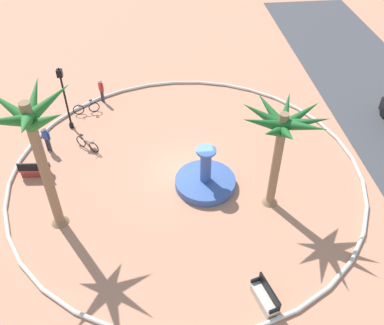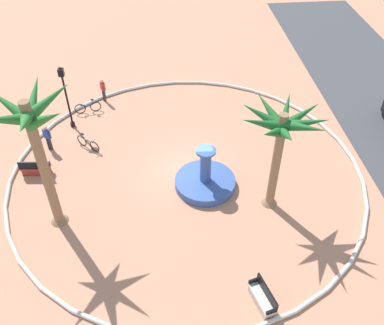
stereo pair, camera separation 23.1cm
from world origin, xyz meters
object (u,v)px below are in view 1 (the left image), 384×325
Objects in this scene: fountain at (205,181)px; bicycle_by_lamppost at (86,108)px; bench_east at (265,298)px; lamppost at (64,94)px; person_cyclist_helmet at (46,138)px; bench_west at (35,170)px; palm_tree_by_curb at (282,132)px; bicycle_red_frame at (87,144)px; person_cyclist_photo at (101,90)px; palm_tree_near_fountain at (35,136)px.

fountain is 1.89× the size of bicycle_by_lamppost.
lamppost reaches higher than bench_east.
fountain is at bearing 65.84° from person_cyclist_helmet.
bench_west is at bearing -21.88° from bicycle_by_lamppost.
fountain is at bearing 78.83° from bench_west.
palm_tree_by_curb is 13.53m from person_cyclist_helmet.
bicycle_red_frame is 0.83× the size of person_cyclist_photo.
fountain is at bearing 33.43° from person_cyclist_photo.
bench_east and bench_west have the same top height.
bench_west reaches higher than bicycle_by_lamppost.
person_cyclist_photo is (-4.94, 2.86, 0.01)m from person_cyclist_helmet.
person_cyclist_photo is (-2.75, 1.82, -1.51)m from lamppost.
lamppost is at bearing -152.72° from bicycle_red_frame.
person_cyclist_photo reaches higher than bicycle_red_frame.
fountain reaches higher than bench_west.
palm_tree_near_fountain reaches higher than bicycle_red_frame.
lamppost reaches higher than bicycle_by_lamppost.
person_cyclist_helmet is at bearing -114.16° from fountain.
palm_tree_by_curb is (1.58, 3.14, 4.21)m from fountain.
person_cyclist_photo is at bearing -155.32° from bench_east.
lamppost is at bearing -33.51° from person_cyclist_photo.
fountain reaches higher than bicycle_by_lamppost.
bicycle_by_lamppost is at bearing 176.58° from palm_tree_near_fountain.
bicycle_red_frame is at bearing 86.97° from person_cyclist_helmet.
fountain is 5.48m from palm_tree_by_curb.
palm_tree_near_fountain is 1.25× the size of palm_tree_by_curb.
bicycle_red_frame is at bearing 126.65° from bench_west.
palm_tree_by_curb is 3.48× the size of person_cyclist_helmet.
bench_east is at bearing 11.92° from fountain.
lamppost is 2.68m from bicycle_by_lamppost.
bicycle_red_frame is at bearing -119.21° from palm_tree_by_curb.
fountain is 0.77× the size of lamppost.
palm_tree_near_fountain is (1.80, -7.37, 5.00)m from fountain.
palm_tree_by_curb is at bearing 47.35° from bicycle_by_lamppost.
palm_tree_near_fountain is at bearing -3.42° from bicycle_by_lamppost.
bench_east reaches higher than bicycle_red_frame.
person_cyclist_helmet is at bearing 168.47° from bench_west.
person_cyclist_photo reaches higher than bench_east.
bench_west is at bearing -25.05° from person_cyclist_photo.
palm_tree_by_curb is at bearing 65.13° from person_cyclist_helmet.
palm_tree_near_fountain is at bearing 26.03° from bench_west.
bicycle_red_frame is at bearing -7.07° from person_cyclist_photo.
fountain is 9.55m from person_cyclist_helmet.
bench_west is 7.79m from person_cyclist_photo.
palm_tree_by_curb is at bearing 60.79° from bicycle_red_frame.
person_cyclist_photo is (-10.42, -8.97, -3.61)m from palm_tree_by_curb.
bicycle_by_lamppost is at bearing 150.23° from lamppost.
person_cyclist_photo is at bearing -139.28° from palm_tree_by_curb.
bicycle_red_frame is at bearing 5.17° from bicycle_by_lamppost.
palm_tree_near_fountain is 4.32× the size of person_cyclist_photo.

